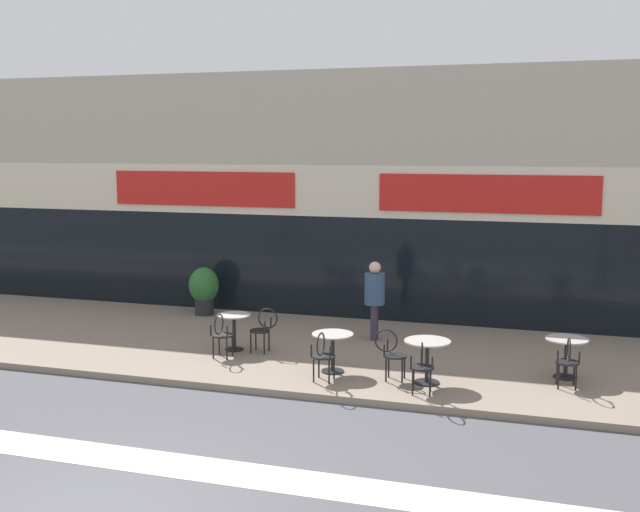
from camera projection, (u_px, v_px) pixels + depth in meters
sidewalk_slab at (300, 349)px, 15.25m from camera, size 40.00×5.50×0.12m
storefront_facade at (357, 194)px, 19.29m from camera, size 40.00×4.06×5.91m
bike_lane_stripe at (164, 463)px, 9.88m from camera, size 36.00×0.70×0.01m
bistro_table_0 at (234, 325)px, 14.88m from camera, size 0.67×0.67×0.73m
bistro_table_1 at (333, 344)px, 13.44m from camera, size 0.75×0.75×0.71m
bistro_table_2 at (427, 352)px, 12.79m from camera, size 0.79×0.79×0.75m
bistro_table_3 at (567, 350)px, 13.09m from camera, size 0.73×0.73×0.71m
cafe_chair_0_near at (221, 332)px, 14.29m from camera, size 0.41×0.58×0.90m
cafe_chair_0_side at (263, 327)px, 14.70m from camera, size 0.58×0.41×0.90m
cafe_chair_1_near at (323, 353)px, 12.85m from camera, size 0.41×0.58×0.90m
cafe_chair_2_near at (422, 364)px, 12.20m from camera, size 0.45×0.60×0.90m
cafe_chair_2_side at (391, 351)px, 12.97m from camera, size 0.58×0.42×0.90m
cafe_chair_3_near at (568, 359)px, 12.49m from camera, size 0.43×0.59×0.90m
planter_pot at (204, 288)px, 18.01m from camera, size 0.72×0.72×1.16m
pedestrian_near_end at (375, 293)px, 15.64m from camera, size 0.47×0.47×1.66m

